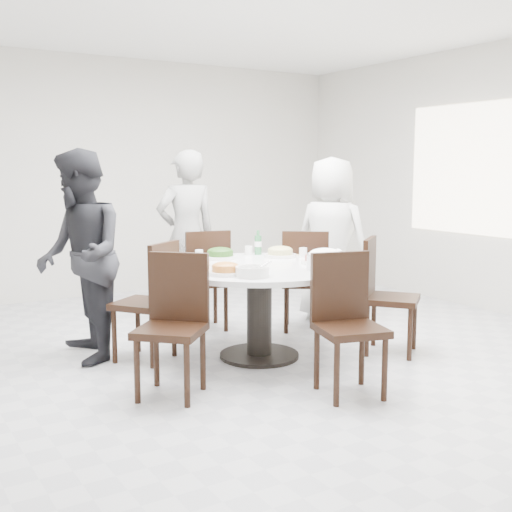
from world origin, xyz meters
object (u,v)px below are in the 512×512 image
chair_ne (305,280)px  chair_s (351,326)px  soup_bowl (252,272)px  chair_se (392,296)px  rice_bowl (325,262)px  chair_n (203,279)px  diner_right (331,240)px  beverage_bottle (258,242)px  diner_left (80,256)px  dining_table (259,312)px  chair_sw (170,327)px  chair_nw (144,301)px  diner_middle (187,236)px

chair_ne → chair_s: bearing=99.8°
soup_bowl → chair_se: bearing=-2.6°
chair_ne → rice_bowl: 1.16m
chair_n → diner_right: diner_right is taller
beverage_bottle → diner_left: bearing=175.5°
dining_table → chair_sw: bearing=-155.6°
chair_ne → chair_se: (0.15, -1.01, 0.00)m
chair_n → chair_se: same height
chair_nw → soup_bowl: (0.49, -0.84, 0.31)m
diner_right → chair_se: bearing=141.1°
diner_right → diner_middle: diner_middle is taller
chair_ne → rice_bowl: chair_ne is taller
chair_sw → rice_bowl: bearing=44.6°
chair_nw → diner_right: 2.13m
chair_se → chair_ne: bearing=59.5°
chair_sw → diner_right: (2.25, 1.13, 0.34)m
rice_bowl → diner_left: bearing=144.4°
diner_right → soup_bowl: diner_right is taller
dining_table → soup_bowl: 0.66m
chair_nw → beverage_bottle: beverage_bottle is taller
dining_table → diner_middle: bearing=86.9°
diner_middle → dining_table: bearing=91.4°
diner_right → diner_left: bearing=65.4°
chair_s → diner_left: bearing=142.2°
soup_bowl → dining_table: bearing=52.3°
diner_right → rice_bowl: bearing=114.7°
chair_n → diner_left: (-1.27, -0.39, 0.36)m
diner_middle → soup_bowl: diner_middle is taller
chair_n → diner_middle: bearing=-84.5°
diner_right → soup_bowl: size_ratio=6.77×
dining_table → diner_left: bearing=151.5°
dining_table → beverage_bottle: beverage_bottle is taller
chair_ne → rice_bowl: bearing=97.8°
chair_nw → chair_s: same height
chair_se → diner_right: size_ratio=0.59×
chair_sw → beverage_bottle: 1.68m
chair_ne → diner_right: diner_right is taller
rice_bowl → beverage_bottle: 0.99m
chair_s → diner_left: size_ratio=0.57×
chair_sw → diner_left: 1.19m
chair_ne → diner_middle: (-0.76, 0.96, 0.37)m
chair_s → rice_bowl: (0.26, 0.61, 0.34)m
chair_s → diner_left: (-1.29, 1.72, 0.36)m
chair_sw → chair_se: (1.96, -0.03, 0.00)m
diner_middle → rice_bowl: bearing=101.4°
chair_nw → chair_se: 2.01m
chair_nw → diner_middle: bearing=-166.2°
chair_nw → diner_right: diner_right is taller
diner_right → chair_sw: bearing=91.6°
chair_ne → chair_nw: bearing=39.9°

